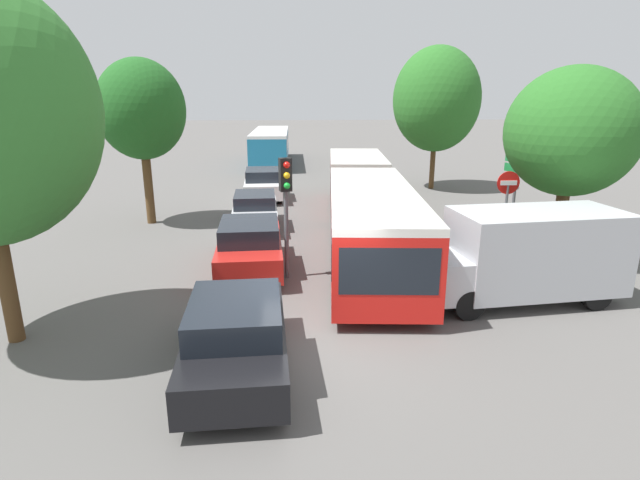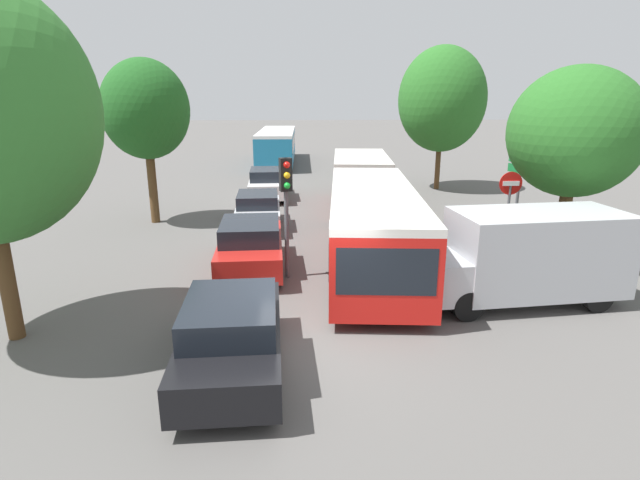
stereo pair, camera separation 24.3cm
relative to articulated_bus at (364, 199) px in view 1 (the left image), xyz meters
name	(u,v)px [view 1 (the left image)]	position (x,y,z in m)	size (l,w,h in m)	color
ground_plane	(322,344)	(-2.11, -8.26, -1.38)	(200.00, 200.00, 0.00)	#565451
articulated_bus	(364,199)	(0.00, 0.00, 0.00)	(3.77, 16.24, 2.39)	red
city_bus_rear	(271,144)	(-3.97, 21.12, 0.06)	(2.74, 11.57, 2.48)	teal
queued_car_black	(236,335)	(-3.77, -9.21, -0.64)	(1.96, 4.28, 1.46)	black
queued_car_red	(250,246)	(-3.91, -3.47, -0.63)	(2.00, 4.35, 1.49)	#B21E19
queued_car_silver	(255,210)	(-4.05, 1.53, -0.68)	(1.84, 4.02, 1.38)	#B7BABF
queued_car_white	(263,184)	(-3.98, 7.34, -0.62)	(2.00, 4.36, 1.49)	white
white_van	(527,253)	(3.13, -6.23, -0.14)	(5.17, 2.45, 2.31)	#B7BABF
traffic_light	(286,191)	(-2.82, -4.20, 1.12)	(0.37, 0.39, 3.40)	#56595E
no_entry_sign	(506,202)	(3.92, -3.09, 0.50)	(0.70, 0.08, 2.82)	#56595E
direction_sign_post	(517,171)	(4.98, -1.31, 1.19)	(0.29, 1.39, 3.60)	#56595E
tree_left_mid	(143,112)	(-8.28, 2.57, 3.01)	(3.37, 3.37, 6.42)	#51381E
tree_right_near	(572,132)	(5.69, -3.09, 2.57)	(3.87, 3.87, 5.88)	#51381E
tree_right_mid	(435,102)	(5.20, 9.56, 3.29)	(4.64, 4.64, 7.57)	#51381E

